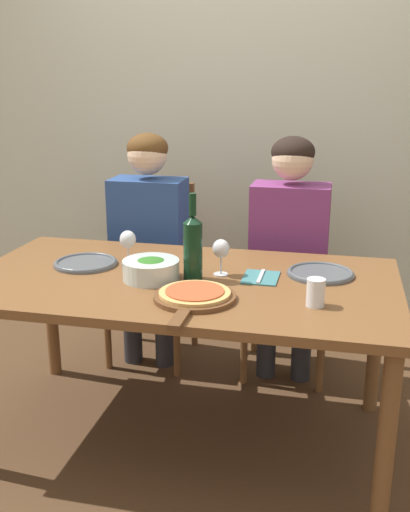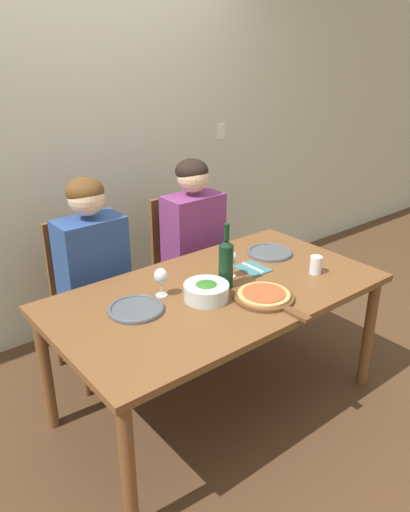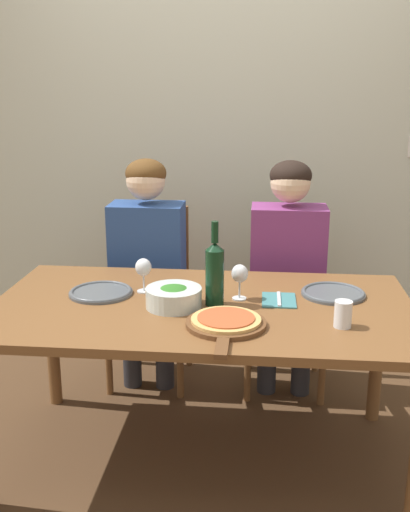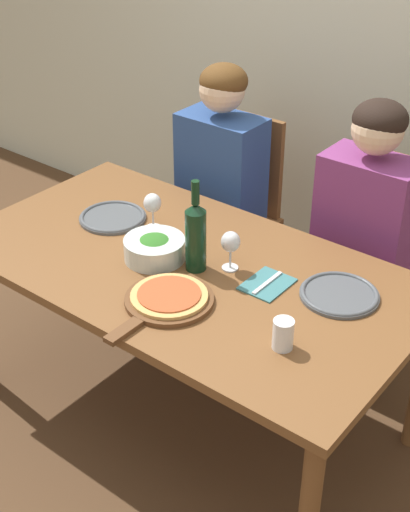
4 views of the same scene
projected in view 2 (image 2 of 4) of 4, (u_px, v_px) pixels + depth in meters
name	position (u px, v px, depth m)	size (l,w,h in m)	color
ground_plane	(217.00, 402.00, 2.86)	(40.00, 40.00, 0.00)	#4C331E
back_wall	(90.00, 133.00, 3.26)	(10.00, 0.06, 2.70)	beige
dining_table	(218.00, 302.00, 2.60)	(1.73, 0.94, 0.73)	brown
chair_left	(88.00, 291.00, 3.02)	(0.42, 0.42, 0.95)	brown
chair_right	(185.00, 261.00, 3.44)	(0.42, 0.42, 0.95)	brown
person_woman	(94.00, 262.00, 2.84)	(0.47, 0.51, 1.23)	#28282D
person_man	(195.00, 234.00, 3.26)	(0.47, 0.51, 1.23)	#28282D
wine_bottle	(226.00, 262.00, 2.55)	(0.08, 0.08, 0.35)	black
broccoli_bowl	(206.00, 291.00, 2.46)	(0.23, 0.23, 0.09)	silver
dinner_plate_left	(136.00, 309.00, 2.37)	(0.27, 0.27, 0.02)	#4C5156
dinner_plate_right	(270.00, 252.00, 3.00)	(0.27, 0.27, 0.02)	#4C5156
pizza_on_board	(265.00, 297.00, 2.47)	(0.30, 0.44, 0.04)	brown
wine_glass_left	(161.00, 277.00, 2.47)	(0.07, 0.07, 0.15)	silver
wine_glass_right	(231.00, 259.00, 2.67)	(0.07, 0.07, 0.15)	silver
water_tumbler	(316.00, 265.00, 2.73)	(0.07, 0.07, 0.10)	silver
fork_on_napkin	(253.00, 268.00, 2.80)	(0.14, 0.18, 0.01)	#387075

